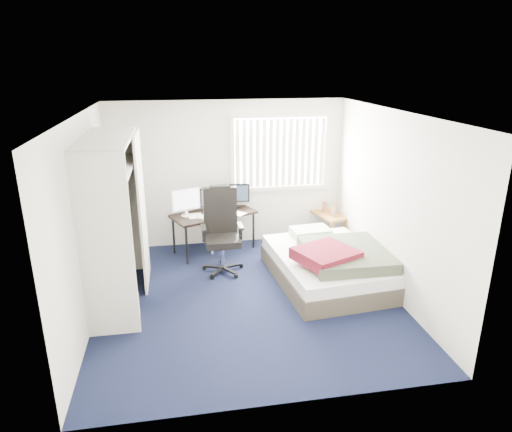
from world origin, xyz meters
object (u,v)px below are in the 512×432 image
at_px(office_chair, 222,239).
at_px(nightstand, 328,217).
at_px(desk, 213,210).
at_px(bed, 330,264).

bearing_deg(office_chair, nightstand, 23.78).
xyz_separation_m(desk, bed, (1.58, -1.48, -0.44)).
bearing_deg(office_chair, desk, 94.66).
xyz_separation_m(nightstand, bed, (-0.48, -1.57, -0.17)).
distance_m(nightstand, bed, 1.65).
height_order(desk, bed, desk).
bearing_deg(desk, bed, -43.20).
height_order(office_chair, bed, office_chair).
xyz_separation_m(desk, nightstand, (2.06, 0.09, -0.27)).
bearing_deg(desk, office_chair, -85.34).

